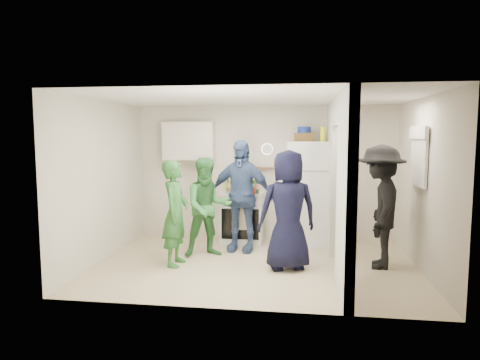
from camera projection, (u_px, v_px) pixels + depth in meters
name	position (u px, v px, depth m)	size (l,w,h in m)	color
floor	(255.00, 265.00, 6.50)	(4.80, 4.80, 0.00)	beige
wall_back	(264.00, 173.00, 8.04)	(4.80, 4.80, 0.00)	silver
wall_front	(240.00, 200.00, 4.69)	(4.80, 4.80, 0.00)	silver
wall_left	(103.00, 181.00, 6.69)	(3.40, 3.40, 0.00)	silver
wall_right	(424.00, 186.00, 6.04)	(3.40, 3.40, 0.00)	silver
ceiling	(256.00, 98.00, 6.23)	(4.80, 4.80, 0.00)	white
partition_pier_back	(332.00, 177.00, 7.29)	(0.12, 1.20, 2.50)	silver
partition_pier_front	(346.00, 195.00, 5.12)	(0.12, 1.20, 2.50)	silver
partition_header	(339.00, 111.00, 6.09)	(0.12, 1.00, 0.40)	silver
stove	(242.00, 217.00, 7.85)	(0.77, 0.64, 0.92)	white
upper_cabinet	(189.00, 141.00, 7.99)	(0.95, 0.34, 0.70)	silver
fridge	(309.00, 193.00, 7.61)	(0.76, 0.74, 1.85)	white
wicker_basket	(304.00, 137.00, 7.57)	(0.35, 0.25, 0.15)	brown
blue_bowl	(304.00, 130.00, 7.55)	(0.24, 0.24, 0.11)	navy
yellow_cup_stack_top	(323.00, 134.00, 7.37)	(0.09, 0.09, 0.25)	#E4ED14
wall_clock	(267.00, 149.00, 7.97)	(0.22, 0.22, 0.03)	white
spice_shelf	(264.00, 168.00, 7.98)	(0.35, 0.08, 0.03)	olive
nook_window	(420.00, 157.00, 6.20)	(0.03, 0.70, 0.80)	black
nook_window_frame	(419.00, 157.00, 6.20)	(0.04, 0.76, 0.86)	white
nook_valance	(418.00, 132.00, 6.17)	(0.04, 0.82, 0.18)	white
yellow_cup_stack_stove	(234.00, 187.00, 7.59)	(0.09, 0.09, 0.25)	gold
red_cup	(253.00, 191.00, 7.57)	(0.09, 0.09, 0.12)	red
person_green_left	(175.00, 213.00, 6.42)	(0.58, 0.38, 1.59)	#2A6A30
person_green_center	(208.00, 207.00, 6.91)	(0.78, 0.61, 1.60)	#3A7F38
person_denim	(240.00, 196.00, 7.21)	(1.11, 0.46, 1.89)	#3B5A82
person_navy	(288.00, 210.00, 6.21)	(0.86, 0.56, 1.76)	black
person_nook	(380.00, 207.00, 6.30)	(1.18, 0.68, 1.83)	black
bottle_a	(228.00, 184.00, 7.94)	(0.06, 0.06, 0.29)	olive
bottle_b	(232.00, 185.00, 7.71)	(0.07, 0.07, 0.30)	#214717
bottle_c	(240.00, 184.00, 7.95)	(0.07, 0.07, 0.26)	silver
bottle_d	(243.00, 185.00, 7.72)	(0.06, 0.06, 0.29)	brown
bottle_e	(249.00, 183.00, 7.95)	(0.07, 0.07, 0.30)	#9EA4B0
bottle_f	(252.00, 184.00, 7.78)	(0.08, 0.08, 0.31)	#17411D
bottle_g	(257.00, 184.00, 7.88)	(0.08, 0.08, 0.30)	olive
bottle_h	(225.00, 184.00, 7.72)	(0.08, 0.08, 0.32)	silver
bottle_i	(246.00, 183.00, 7.89)	(0.06, 0.06, 0.31)	brown
bottle_j	(257.00, 185.00, 7.64)	(0.06, 0.06, 0.33)	#1D5633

